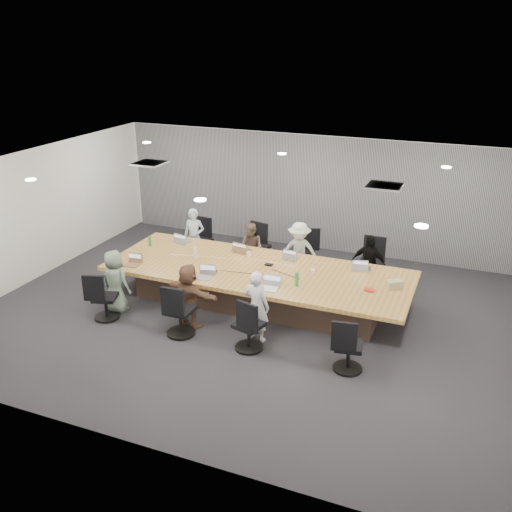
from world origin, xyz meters
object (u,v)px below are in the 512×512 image
at_px(conference_table, 258,285).
at_px(bottle_green_left, 150,241).
at_px(laptop_1, 242,250).
at_px(person_5, 189,296).
at_px(laptop_5, 203,277).
at_px(stapler, 255,283).
at_px(laptop_0, 182,241).
at_px(laptop_2, 291,257).
at_px(laptop_3, 363,268).
at_px(person_4, 115,281).
at_px(chair_4, 105,301).
at_px(chair_1, 257,250).
at_px(person_3, 368,264).
at_px(person_2, 299,252).
at_px(mug_brown, 132,255).
at_px(chair_0, 202,244).
at_px(canvas_bag, 394,284).
at_px(laptop_6, 268,289).
at_px(laptop_4, 131,265).
at_px(chair_2, 304,257).
at_px(bottle_clear, 195,252).
at_px(chair_7, 349,350).
at_px(person_6, 257,306).
at_px(bottle_green_right, 297,279).
at_px(snack_packet, 369,290).
at_px(person_1, 251,249).
at_px(chair_3, 371,266).

height_order(conference_table, bottle_green_left, bottle_green_left).
height_order(laptop_1, person_5, person_5).
bearing_deg(bottle_green_left, person_5, -41.91).
distance_m(laptop_5, stapler, 1.03).
xyz_separation_m(laptop_0, laptop_2, (2.54, 0.00, 0.00)).
distance_m(laptop_3, stapler, 2.25).
bearing_deg(person_5, person_4, 14.24).
bearing_deg(chair_4, chair_1, 45.26).
bearing_deg(laptop_2, stapler, 91.51).
bearing_deg(laptop_0, person_3, -160.81).
bearing_deg(bottle_green_left, person_2, 18.92).
distance_m(mug_brown, stapler, 2.88).
distance_m(chair_0, laptop_3, 4.16).
relative_size(person_2, canvas_bag, 4.99).
bearing_deg(canvas_bag, person_4, -163.76).
distance_m(person_5, laptop_6, 1.45).
distance_m(chair_0, laptop_4, 2.54).
bearing_deg(chair_2, bottle_clear, 24.76).
bearing_deg(chair_7, laptop_1, 130.25).
relative_size(person_6, bottle_green_right, 5.02).
xyz_separation_m(laptop_2, canvas_bag, (2.22, -0.68, 0.06)).
height_order(person_4, snack_packet, person_4).
xyz_separation_m(person_5, mug_brown, (-1.84, 0.94, 0.18)).
distance_m(chair_0, laptop_6, 3.66).
relative_size(person_1, bottle_clear, 5.07).
distance_m(laptop_3, canvas_bag, 0.99).
height_order(chair_1, snack_packet, chair_1).
bearing_deg(snack_packet, bottle_green_right, -167.74).
distance_m(laptop_2, laptop_6, 1.60).
bearing_deg(laptop_5, person_5, -103.88).
relative_size(chair_1, laptop_0, 2.45).
distance_m(chair_3, laptop_3, 0.95).
height_order(chair_4, stapler, stapler).
height_order(conference_table, laptop_3, laptop_3).
distance_m(chair_7, laptop_5, 3.21).
height_order(laptop_0, canvas_bag, canvas_bag).
relative_size(chair_4, canvas_bag, 2.75).
xyz_separation_m(chair_3, laptop_0, (-4.04, -0.90, 0.32)).
relative_size(chair_0, bottle_green_right, 2.83).
height_order(chair_7, bottle_clear, bottle_clear).
bearing_deg(chair_4, chair_2, 32.31).
relative_size(person_3, bottle_clear, 5.45).
distance_m(chair_3, person_3, 0.40).
xyz_separation_m(laptop_5, laptop_6, (1.33, 0.00, 0.00)).
relative_size(person_4, laptop_5, 3.88).
xyz_separation_m(chair_7, bottle_green_right, (-1.30, 1.24, 0.50)).
bearing_deg(snack_packet, person_5, -159.02).
bearing_deg(laptop_5, mug_brown, 154.03).
relative_size(laptop_3, canvas_bag, 1.16).
distance_m(chair_7, mug_brown, 5.08).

